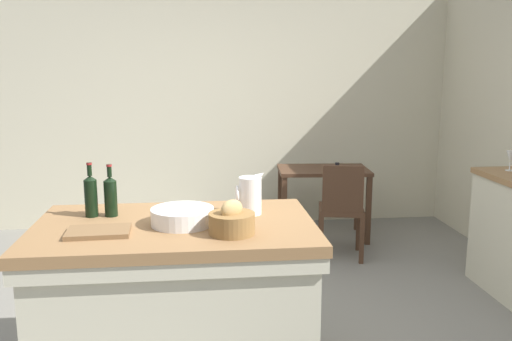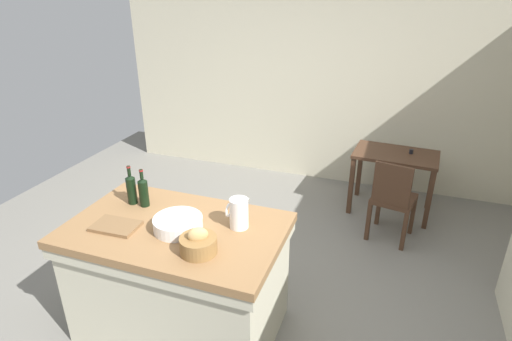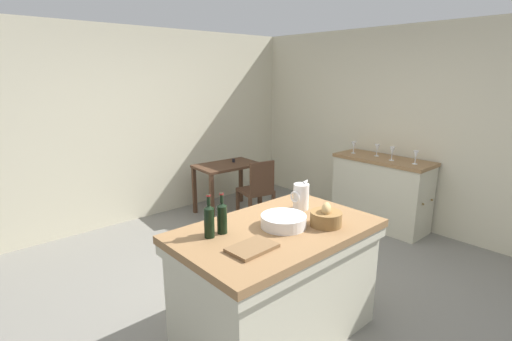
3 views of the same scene
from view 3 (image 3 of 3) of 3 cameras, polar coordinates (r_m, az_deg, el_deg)
name	(u,v)px [view 3 (image 3 of 3)]	position (r m, az deg, el deg)	size (l,w,h in m)	color
ground_plane	(264,291)	(3.78, 1.27, -17.64)	(6.76, 6.76, 0.00)	slate
wall_back	(135,126)	(5.44, -17.82, 6.34)	(5.32, 0.12, 2.60)	beige
wall_right	(410,129)	(5.37, 22.18, 5.87)	(0.12, 5.20, 2.60)	beige
island_table	(276,278)	(3.01, 3.06, -15.83)	(1.51, 0.94, 0.90)	olive
side_cabinet	(381,192)	(5.32, 18.27, -3.07)	(0.52, 1.27, 0.93)	olive
writing_desk	(227,172)	(5.53, -4.37, -0.22)	(0.94, 0.62, 0.77)	#472D1E
wooden_chair	(257,190)	(5.11, 0.23, -2.89)	(0.47, 0.47, 0.89)	#472D1E
pitcher	(301,196)	(3.17, 6.79, -3.86)	(0.17, 0.13, 0.26)	white
wash_bowl	(284,221)	(2.82, 4.18, -7.59)	(0.34, 0.34, 0.09)	white
bread_basket	(326,217)	(2.88, 10.49, -6.95)	(0.24, 0.24, 0.18)	olive
cutting_board	(252,248)	(2.49, -0.57, -11.56)	(0.31, 0.21, 0.02)	brown
wine_bottle_dark	(222,217)	(2.69, -5.15, -6.99)	(0.07, 0.07, 0.30)	black
wine_bottle_amber	(209,220)	(2.63, -7.08, -7.44)	(0.07, 0.07, 0.31)	black
wine_glass_far_left	(416,155)	(4.97, 22.93, 2.18)	(0.07, 0.07, 0.17)	white
wine_glass_left	(392,151)	(5.07, 19.83, 2.77)	(0.07, 0.07, 0.17)	white
wine_glass_middle	(377,148)	(5.28, 17.79, 3.25)	(0.07, 0.07, 0.16)	white
wine_glass_right	(354,145)	(5.38, 14.51, 3.69)	(0.07, 0.07, 0.16)	white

